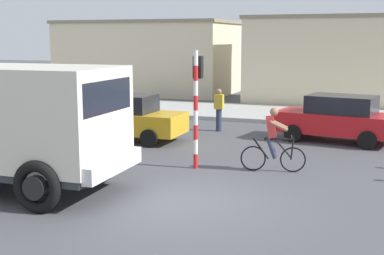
# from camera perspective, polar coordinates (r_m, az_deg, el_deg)

# --- Properties ---
(ground_plane) EXTENTS (120.00, 120.00, 0.00)m
(ground_plane) POSITION_cam_1_polar(r_m,az_deg,el_deg) (11.89, -0.94, -7.80)
(ground_plane) COLOR #4C4C51
(sidewalk_far) EXTENTS (80.00, 5.00, 0.16)m
(sidewalk_far) POSITION_cam_1_polar(r_m,az_deg,el_deg) (24.88, 10.70, 1.36)
(sidewalk_far) COLOR #ADADA8
(sidewalk_far) RESTS_ON ground
(truck_foreground) EXTENTS (5.49, 2.97, 2.90)m
(truck_foreground) POSITION_cam_1_polar(r_m,az_deg,el_deg) (13.11, -18.82, 0.80)
(truck_foreground) COLOR silver
(truck_foreground) RESTS_ON ground
(cyclist) EXTENTS (1.70, 0.57, 1.72)m
(cyclist) POSITION_cam_1_polar(r_m,az_deg,el_deg) (14.41, 8.57, -1.28)
(cyclist) COLOR black
(cyclist) RESTS_ON ground
(traffic_light_pole) EXTENTS (0.24, 0.43, 3.20)m
(traffic_light_pole) POSITION_cam_1_polar(r_m,az_deg,el_deg) (14.50, 0.51, 3.70)
(traffic_light_pole) COLOR red
(traffic_light_pole) RESTS_ON ground
(car_red_near) EXTENTS (4.01, 1.90, 1.60)m
(car_red_near) POSITION_cam_1_polar(r_m,az_deg,el_deg) (18.77, -7.07, 1.11)
(car_red_near) COLOR gold
(car_red_near) RESTS_ON ground
(car_white_mid) EXTENTS (4.23, 2.38, 1.60)m
(car_white_mid) POSITION_cam_1_polar(r_m,az_deg,el_deg) (19.04, 15.20, 0.97)
(car_white_mid) COLOR red
(car_white_mid) RESTS_ON ground
(pedestrian_near_kerb) EXTENTS (0.34, 0.22, 1.62)m
(pedestrian_near_kerb) POSITION_cam_1_polar(r_m,az_deg,el_deg) (20.50, 2.87, 1.96)
(pedestrian_near_kerb) COLOR #2D334C
(pedestrian_near_kerb) RESTS_ON ground
(building_corner_left) EXTENTS (10.94, 7.99, 4.58)m
(building_corner_left) POSITION_cam_1_polar(r_m,az_deg,el_deg) (35.92, -4.02, 7.51)
(building_corner_left) COLOR beige
(building_corner_left) RESTS_ON ground
(building_mid_block) EXTENTS (10.69, 5.85, 4.66)m
(building_mid_block) POSITION_cam_1_polar(r_m,az_deg,el_deg) (29.91, 16.50, 6.83)
(building_mid_block) COLOR beige
(building_mid_block) RESTS_ON ground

